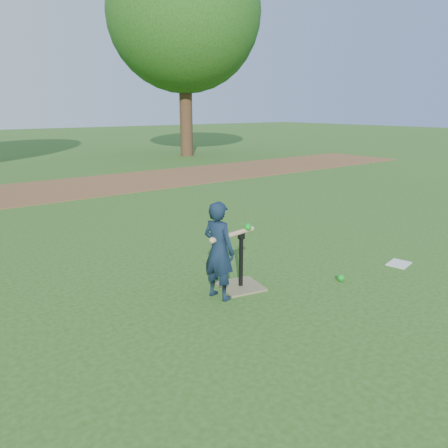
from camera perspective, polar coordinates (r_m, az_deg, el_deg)
ground at (r=4.77m, az=7.57°, el=-8.57°), size 80.00×80.00×0.00m
dirt_strip at (r=11.18m, az=-20.68°, el=4.29°), size 24.00×3.00×0.01m
child at (r=4.38m, az=-0.69°, el=-3.50°), size 0.32×0.41×1.01m
wiffle_ball_ground at (r=5.11m, az=15.01°, el=-6.82°), size 0.08×0.08×0.08m
clipboard at (r=5.89m, az=21.87°, el=-4.83°), size 0.34×0.29×0.01m
batting_tee at (r=4.76m, az=2.21°, el=-7.03°), size 0.51×0.51×0.61m
swing_action at (r=4.51m, az=1.38°, el=-1.21°), size 0.63×0.14×0.11m
tree_right at (r=18.19m, az=-5.27°, el=25.69°), size 5.80×5.80×8.21m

